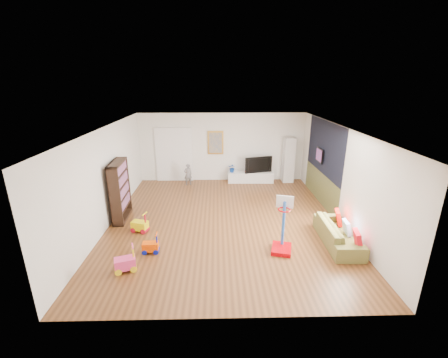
{
  "coord_description": "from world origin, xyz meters",
  "views": [
    {
      "loc": [
        -0.21,
        -7.88,
        3.92
      ],
      "look_at": [
        0.0,
        0.4,
        1.15
      ],
      "focal_mm": 24.0,
      "sensor_mm": 36.0,
      "label": 1
    }
  ],
  "objects_px": {
    "media_console": "(251,177)",
    "basketball_hoop": "(283,226)",
    "bookshelf": "(120,191)",
    "sofa": "(338,233)"
  },
  "relations": [
    {
      "from": "media_console",
      "to": "basketball_hoop",
      "type": "xyz_separation_m",
      "value": [
        0.19,
        -5.1,
        0.47
      ]
    },
    {
      "from": "bookshelf",
      "to": "sofa",
      "type": "height_order",
      "value": "bookshelf"
    },
    {
      "from": "media_console",
      "to": "bookshelf",
      "type": "distance_m",
      "value": 5.27
    },
    {
      "from": "media_console",
      "to": "basketball_hoop",
      "type": "height_order",
      "value": "basketball_hoop"
    },
    {
      "from": "media_console",
      "to": "bookshelf",
      "type": "bearing_deg",
      "value": -140.81
    },
    {
      "from": "basketball_hoop",
      "to": "bookshelf",
      "type": "bearing_deg",
      "value": 171.24
    },
    {
      "from": "sofa",
      "to": "media_console",
      "type": "bearing_deg",
      "value": 20.99
    },
    {
      "from": "media_console",
      "to": "bookshelf",
      "type": "height_order",
      "value": "bookshelf"
    },
    {
      "from": "bookshelf",
      "to": "sofa",
      "type": "relative_size",
      "value": 0.93
    },
    {
      "from": "bookshelf",
      "to": "sofa",
      "type": "bearing_deg",
      "value": -18.49
    }
  ]
}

